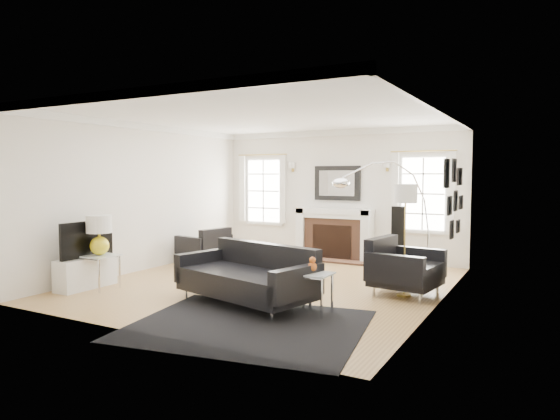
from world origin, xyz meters
The scene contains 25 objects.
floor centered at (0.00, 0.00, 0.00)m, with size 6.00×6.00×0.00m, color #A57945.
back_wall centered at (0.00, 3.00, 1.40)m, with size 5.50×0.04×2.80m, color silver.
front_wall centered at (0.00, -3.00, 1.40)m, with size 5.50×0.04×2.80m, color silver.
left_wall centered at (-2.75, 0.00, 1.40)m, with size 0.04×6.00×2.80m, color silver.
right_wall centered at (2.75, 0.00, 1.40)m, with size 0.04×6.00×2.80m, color silver.
ceiling centered at (0.00, 0.00, 2.80)m, with size 5.50×6.00×0.02m, color white.
crown_molding centered at (0.00, 0.00, 2.74)m, with size 5.50×6.00×0.12m, color white.
fireplace centered at (0.00, 2.79, 0.54)m, with size 1.70×0.69×1.11m.
mantel_mirror centered at (0.00, 2.95, 1.65)m, with size 1.05×0.07×0.75m.
window_left centered at (-1.85, 2.95, 1.46)m, with size 1.24×0.15×1.62m.
window_right centered at (1.85, 2.95, 1.46)m, with size 1.24×0.15×1.62m.
gallery_wall centered at (2.72, 1.30, 1.53)m, with size 0.04×1.73×1.29m.
tv_unit centered at (-2.44, -1.70, 0.33)m, with size 0.35×1.00×1.09m.
area_rug centered at (0.94, -2.17, 0.01)m, with size 2.75×2.29×0.01m, color black.
sofa centered at (0.37, -1.23, 0.37)m, with size 2.26×1.44×0.68m.
armchair_left centered at (-2.14, 1.07, 0.34)m, with size 0.97×1.04×0.61m.
armchair_right centered at (2.13, 0.35, 0.39)m, with size 1.07×1.16×0.71m.
coffee_table centered at (-0.34, -0.56, 0.40)m, with size 0.96×0.96×0.43m.
side_table_left centered at (-2.20, -1.63, 0.44)m, with size 0.50×0.50×0.55m.
nesting_table centered at (1.40, -1.32, 0.43)m, with size 0.50×0.42×0.55m.
gourd_lamp centered at (-2.20, -1.63, 0.92)m, with size 0.40×0.40×0.64m.
orange_vase centered at (1.40, -1.32, 0.65)m, with size 0.12×0.12×0.19m.
arc_floor_lamp centered at (1.58, 1.32, 1.16)m, with size 1.51×1.40×2.14m.
stick_floor_lamp centered at (2.20, 0.24, 1.46)m, with size 0.34×0.34×1.69m.
speaker_tower centered at (1.57, 2.13, 0.62)m, with size 0.25×0.25×1.24m, color black.
Camera 1 is at (4.12, -7.17, 1.82)m, focal length 32.00 mm.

